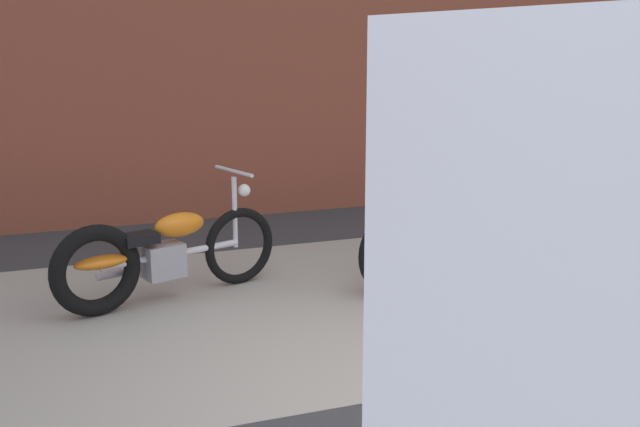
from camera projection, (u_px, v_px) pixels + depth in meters
ground_plane at (424, 393)px, 4.60m from camera, size 80.00×80.00×0.00m
sidewalk_slab at (325, 301)px, 6.20m from camera, size 36.00×3.50×0.01m
motorcycle_orange at (154, 255)px, 6.09m from camera, size 1.94×0.84×1.03m
motorcycle_red at (440, 240)px, 6.56m from camera, size 1.98×0.70×1.03m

